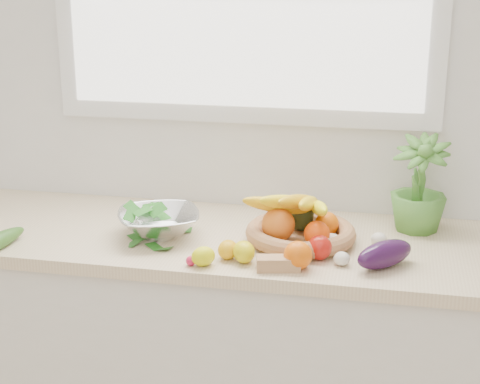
% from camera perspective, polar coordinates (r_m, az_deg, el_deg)
% --- Properties ---
extents(back_wall, '(4.50, 0.02, 2.70)m').
position_cam_1_polar(back_wall, '(2.49, 0.39, 8.87)').
color(back_wall, white).
rests_on(back_wall, ground).
extents(counter_cabinet, '(2.20, 0.58, 0.86)m').
position_cam_1_polar(counter_cabinet, '(2.52, -1.05, -13.33)').
color(counter_cabinet, silver).
rests_on(counter_cabinet, ground).
extents(countertop, '(2.24, 0.62, 0.04)m').
position_cam_1_polar(countertop, '(2.33, -1.11, -3.77)').
color(countertop, beige).
rests_on(countertop, counter_cabinet).
extents(orange_loose, '(0.09, 0.09, 0.08)m').
position_cam_1_polar(orange_loose, '(2.06, 4.51, -4.91)').
color(orange_loose, '#DF5A07').
rests_on(orange_loose, countertop).
extents(lemon_a, '(0.06, 0.07, 0.06)m').
position_cam_1_polar(lemon_a, '(2.13, -0.96, -4.49)').
color(lemon_a, orange).
rests_on(lemon_a, countertop).
extents(lemon_b, '(0.09, 0.09, 0.06)m').
position_cam_1_polar(lemon_b, '(2.08, -2.87, -5.00)').
color(lemon_b, '#D9DC0B').
rests_on(lemon_b, countertop).
extents(lemon_c, '(0.09, 0.10, 0.06)m').
position_cam_1_polar(lemon_c, '(2.10, 0.30, -4.67)').
color(lemon_c, '#D3C30B').
rests_on(lemon_c, countertop).
extents(apple, '(0.09, 0.09, 0.07)m').
position_cam_1_polar(apple, '(2.13, 6.20, -4.30)').
color(apple, '#AA150D').
rests_on(apple, countertop).
extents(ginger, '(0.13, 0.07, 0.04)m').
position_cam_1_polar(ginger, '(2.06, 3.00, -5.56)').
color(ginger, tan).
rests_on(ginger, countertop).
extents(garlic_a, '(0.06, 0.06, 0.04)m').
position_cam_1_polar(garlic_a, '(2.26, 10.73, -3.61)').
color(garlic_a, silver).
rests_on(garlic_a, countertop).
extents(garlic_b, '(0.06, 0.06, 0.05)m').
position_cam_1_polar(garlic_b, '(2.22, 7.13, -3.81)').
color(garlic_b, beige).
rests_on(garlic_b, countertop).
extents(garlic_c, '(0.05, 0.05, 0.04)m').
position_cam_1_polar(garlic_c, '(2.10, 7.90, -5.14)').
color(garlic_c, white).
rests_on(garlic_c, countertop).
extents(eggplant, '(0.19, 0.19, 0.08)m').
position_cam_1_polar(eggplant, '(2.10, 11.16, -4.76)').
color(eggplant, '#290D32').
rests_on(eggplant, countertop).
extents(radish, '(0.03, 0.03, 0.03)m').
position_cam_1_polar(radish, '(2.09, -3.84, -5.34)').
color(radish, '#D31A43').
rests_on(radish, countertop).
extents(potted_herb, '(0.20, 0.20, 0.32)m').
position_cam_1_polar(potted_herb, '(2.38, 13.71, 0.49)').
color(potted_herb, '#4A8831').
rests_on(potted_herb, countertop).
extents(fruit_basket, '(0.45, 0.45, 0.18)m').
position_cam_1_polar(fruit_basket, '(2.25, 4.65, -2.68)').
color(fruit_basket, '#A66D49').
rests_on(fruit_basket, countertop).
extents(colander_with_spinach, '(0.33, 0.33, 0.13)m').
position_cam_1_polar(colander_with_spinach, '(2.29, -6.33, -1.93)').
color(colander_with_spinach, silver).
rests_on(colander_with_spinach, countertop).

